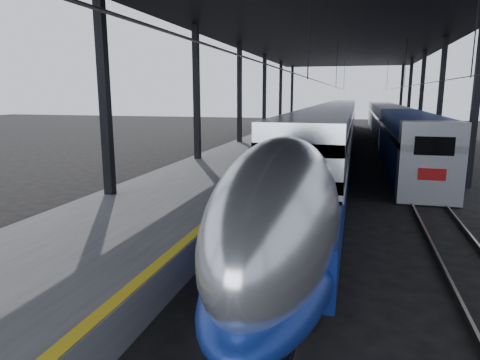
% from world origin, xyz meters
% --- Properties ---
extents(ground, '(160.00, 160.00, 0.00)m').
position_xyz_m(ground, '(0.00, 0.00, 0.00)').
color(ground, black).
rests_on(ground, ground).
extents(platform, '(6.00, 80.00, 1.00)m').
position_xyz_m(platform, '(-3.50, 20.00, 0.50)').
color(platform, '#4C4C4F').
rests_on(platform, ground).
extents(yellow_strip, '(0.30, 80.00, 0.01)m').
position_xyz_m(yellow_strip, '(-0.70, 20.00, 1.00)').
color(yellow_strip, gold).
rests_on(yellow_strip, platform).
extents(rails, '(6.52, 80.00, 0.16)m').
position_xyz_m(rails, '(4.50, 20.00, 0.08)').
color(rails, slate).
rests_on(rails, ground).
extents(canopy, '(18.00, 75.00, 9.47)m').
position_xyz_m(canopy, '(1.90, 20.00, 9.12)').
color(canopy, black).
rests_on(canopy, ground).
extents(tgv_train, '(2.88, 65.20, 4.12)m').
position_xyz_m(tgv_train, '(2.00, 27.24, 1.93)').
color(tgv_train, silver).
rests_on(tgv_train, ground).
extents(second_train, '(2.75, 56.05, 3.78)m').
position_xyz_m(second_train, '(7.00, 37.43, 1.92)').
color(second_train, navy).
rests_on(second_train, ground).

